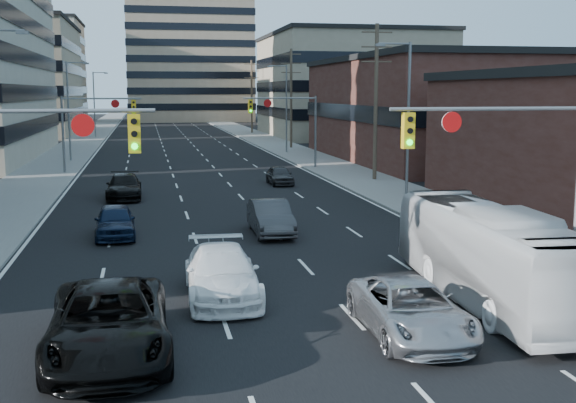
% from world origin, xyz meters
% --- Properties ---
extents(road_surface, '(18.00, 300.00, 0.02)m').
position_xyz_m(road_surface, '(0.00, 130.00, 0.01)').
color(road_surface, black).
rests_on(road_surface, ground).
extents(sidewalk_left, '(5.00, 300.00, 0.15)m').
position_xyz_m(sidewalk_left, '(-11.50, 130.00, 0.07)').
color(sidewalk_left, slate).
rests_on(sidewalk_left, ground).
extents(sidewalk_right, '(5.00, 300.00, 0.15)m').
position_xyz_m(sidewalk_right, '(11.50, 130.00, 0.07)').
color(sidewalk_right, slate).
rests_on(sidewalk_right, ground).
extents(office_left_far, '(20.00, 30.00, 16.00)m').
position_xyz_m(office_left_far, '(-24.00, 100.00, 8.00)').
color(office_left_far, gray).
rests_on(office_left_far, ground).
extents(storefront_right_mid, '(20.00, 30.00, 9.00)m').
position_xyz_m(storefront_right_mid, '(24.00, 50.00, 4.50)').
color(storefront_right_mid, '#472119').
rests_on(storefront_right_mid, ground).
extents(office_right_far, '(22.00, 28.00, 14.00)m').
position_xyz_m(office_right_far, '(25.00, 88.00, 7.00)').
color(office_right_far, gray).
rests_on(office_right_far, ground).
extents(bg_block_left, '(24.00, 24.00, 20.00)m').
position_xyz_m(bg_block_left, '(-28.00, 140.00, 10.00)').
color(bg_block_left, '#ADA089').
rests_on(bg_block_left, ground).
extents(bg_block_right, '(22.00, 22.00, 12.00)m').
position_xyz_m(bg_block_right, '(32.00, 130.00, 6.00)').
color(bg_block_right, gray).
rests_on(bg_block_right, ground).
extents(signal_near_left, '(6.59, 0.33, 6.00)m').
position_xyz_m(signal_near_left, '(-7.45, 8.00, 4.33)').
color(signal_near_left, slate).
rests_on(signal_near_left, ground).
extents(signal_near_right, '(6.59, 0.33, 6.00)m').
position_xyz_m(signal_near_right, '(7.45, 8.00, 4.33)').
color(signal_near_right, slate).
rests_on(signal_near_right, ground).
extents(signal_far_left, '(6.09, 0.33, 6.00)m').
position_xyz_m(signal_far_left, '(-7.68, 45.00, 4.30)').
color(signal_far_left, slate).
rests_on(signal_far_left, ground).
extents(signal_far_right, '(6.09, 0.33, 6.00)m').
position_xyz_m(signal_far_right, '(7.68, 45.00, 4.30)').
color(signal_far_right, slate).
rests_on(signal_far_right, ground).
extents(utility_pole_block, '(2.20, 0.28, 11.00)m').
position_xyz_m(utility_pole_block, '(12.20, 36.00, 5.78)').
color(utility_pole_block, '#4C3D2D').
rests_on(utility_pole_block, ground).
extents(utility_pole_midblock, '(2.20, 0.28, 11.00)m').
position_xyz_m(utility_pole_midblock, '(12.20, 66.00, 5.78)').
color(utility_pole_midblock, '#4C3D2D').
rests_on(utility_pole_midblock, ground).
extents(utility_pole_distant, '(2.20, 0.28, 11.00)m').
position_xyz_m(utility_pole_distant, '(12.20, 96.00, 5.78)').
color(utility_pole_distant, '#4C3D2D').
rests_on(utility_pole_distant, ground).
extents(streetlight_left_mid, '(2.03, 0.22, 9.00)m').
position_xyz_m(streetlight_left_mid, '(-10.34, 55.00, 5.05)').
color(streetlight_left_mid, slate).
rests_on(streetlight_left_mid, ground).
extents(streetlight_left_far, '(2.03, 0.22, 9.00)m').
position_xyz_m(streetlight_left_far, '(-10.34, 90.00, 5.05)').
color(streetlight_left_far, slate).
rests_on(streetlight_left_far, ground).
extents(streetlight_right_near, '(2.03, 0.22, 9.00)m').
position_xyz_m(streetlight_right_near, '(10.34, 25.00, 5.05)').
color(streetlight_right_near, slate).
rests_on(streetlight_right_near, ground).
extents(streetlight_right_far, '(2.03, 0.22, 9.00)m').
position_xyz_m(streetlight_right_far, '(10.34, 60.00, 5.05)').
color(streetlight_right_far, slate).
rests_on(streetlight_right_far, ground).
extents(black_pickup, '(2.95, 6.21, 1.71)m').
position_xyz_m(black_pickup, '(-4.79, 4.15, 0.86)').
color(black_pickup, black).
rests_on(black_pickup, ground).
extents(white_van, '(2.31, 5.41, 1.55)m').
position_xyz_m(white_van, '(-1.60, 8.66, 0.78)').
color(white_van, white).
rests_on(white_van, ground).
extents(silver_suv, '(2.46, 5.15, 1.42)m').
position_xyz_m(silver_suv, '(2.87, 4.22, 0.71)').
color(silver_suv, '#9E9FA3').
rests_on(silver_suv, ground).
extents(transit_bus, '(3.00, 10.61, 2.93)m').
position_xyz_m(transit_bus, '(6.29, 6.68, 1.46)').
color(transit_bus, silver).
rests_on(transit_bus, ground).
extents(sedan_blue, '(1.83, 4.27, 1.44)m').
position_xyz_m(sedan_blue, '(-5.20, 18.92, 0.72)').
color(sedan_blue, black).
rests_on(sedan_blue, ground).
extents(sedan_grey_center, '(1.66, 4.62, 1.52)m').
position_xyz_m(sedan_grey_center, '(1.60, 18.32, 0.76)').
color(sedan_grey_center, '#363739').
rests_on(sedan_grey_center, ground).
extents(sedan_black_far, '(2.04, 5.01, 1.45)m').
position_xyz_m(sedan_black_far, '(-5.12, 30.70, 0.73)').
color(sedan_black_far, black).
rests_on(sedan_black_far, ground).
extents(sedan_grey_right, '(1.56, 3.77, 1.28)m').
position_xyz_m(sedan_grey_right, '(5.20, 35.43, 0.64)').
color(sedan_grey_right, '#2D2D2F').
rests_on(sedan_grey_right, ground).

